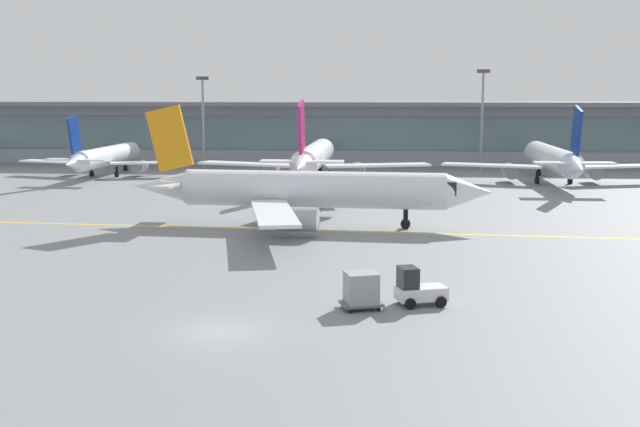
% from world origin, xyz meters
% --- Properties ---
extents(ground_plane, '(400.00, 400.00, 0.00)m').
position_xyz_m(ground_plane, '(0.00, 0.00, 0.00)').
color(ground_plane, gray).
extents(taxiway_centreline_stripe, '(109.80, 7.43, 0.01)m').
position_xyz_m(taxiway_centreline_stripe, '(1.77, 27.42, 0.00)').
color(taxiway_centreline_stripe, yellow).
rests_on(taxiway_centreline_stripe, ground_plane).
extents(terminal_concourse, '(184.49, 11.00, 9.60)m').
position_xyz_m(terminal_concourse, '(0.00, 87.27, 4.92)').
color(terminal_concourse, '#8C939E').
rests_on(terminal_concourse, ground_plane).
extents(gate_airplane_1, '(23.89, 25.65, 8.51)m').
position_xyz_m(gate_airplane_1, '(-29.44, 66.61, 2.55)').
color(gate_airplane_1, white).
rests_on(gate_airplane_1, ground_plane).
extents(gate_airplane_2, '(28.95, 31.06, 10.31)m').
position_xyz_m(gate_airplane_2, '(-1.19, 61.43, 3.09)').
color(gate_airplane_2, white).
rests_on(gate_airplane_2, ground_plane).
extents(gate_airplane_3, '(27.36, 29.33, 9.74)m').
position_xyz_m(gate_airplane_3, '(28.24, 63.59, 2.92)').
color(gate_airplane_3, silver).
rests_on(gate_airplane_3, ground_plane).
extents(taxiing_regional_jet, '(30.58, 28.38, 10.13)m').
position_xyz_m(taxiing_regional_jet, '(1.38, 29.45, 3.04)').
color(taxiing_regional_jet, silver).
rests_on(taxiing_regional_jet, ground_plane).
extents(baggage_tug, '(2.90, 2.25, 2.10)m').
position_xyz_m(baggage_tug, '(9.48, 5.38, 0.89)').
color(baggage_tug, silver).
rests_on(baggage_tug, ground_plane).
extents(cargo_dolly_lead, '(2.49, 2.17, 1.94)m').
position_xyz_m(cargo_dolly_lead, '(6.54, 4.44, 1.05)').
color(cargo_dolly_lead, '#595B60').
rests_on(cargo_dolly_lead, ground_plane).
extents(apron_light_mast_1, '(1.80, 0.36, 13.31)m').
position_xyz_m(apron_light_mast_1, '(-18.82, 77.62, 7.34)').
color(apron_light_mast_1, gray).
rests_on(apron_light_mast_1, ground_plane).
extents(apron_light_mast_2, '(1.80, 0.36, 14.26)m').
position_xyz_m(apron_light_mast_2, '(21.32, 78.63, 7.82)').
color(apron_light_mast_2, gray).
rests_on(apron_light_mast_2, ground_plane).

